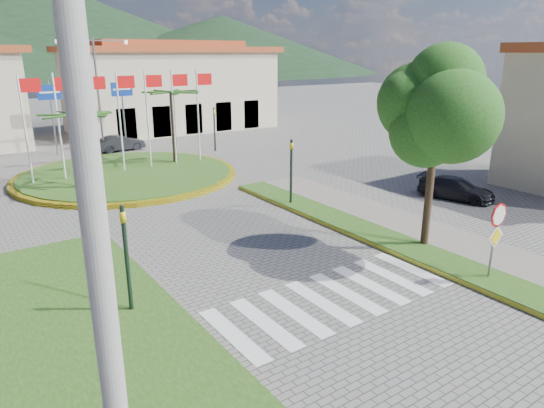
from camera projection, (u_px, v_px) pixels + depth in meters
ground at (445, 367)px, 11.33m from camera, size 160.00×160.00×0.00m
sidewalk_right at (507, 270)px, 16.14m from camera, size 4.00×28.00×0.15m
verge_right at (486, 279)px, 15.48m from camera, size 1.60×28.00×0.18m
median_left at (89, 334)px, 12.46m from camera, size 5.00×14.00×0.18m
crosswalk at (331, 298)px, 14.46m from camera, size 8.00×3.00×0.01m
roundabout_island at (128, 174)px, 28.51m from camera, size 12.70×12.70×6.00m
stop_sign at (496, 229)px, 15.00m from camera, size 0.80×0.11×2.65m
deciduous_tree at (438, 108)px, 16.69m from camera, size 3.60×3.60×6.80m
utility_pole at (100, 270)px, 5.89m from camera, size 0.32×0.32×9.00m
traffic_light_left at (126, 250)px, 13.01m from camera, size 0.15×0.18×3.20m
traffic_light_right at (291, 166)px, 22.60m from camera, size 0.15×0.18×3.20m
traffic_light_far at (214, 125)px, 35.47m from camera, size 0.18×0.15×3.20m
direction_sign_west at (51, 105)px, 33.44m from camera, size 1.60×0.14×5.20m
direction_sign_east at (123, 101)px, 36.16m from camera, size 1.60×0.14×5.20m
street_lamp_centre at (98, 90)px, 34.02m from camera, size 4.80×0.16×8.00m
building_right at (171, 87)px, 45.37m from camera, size 19.08×9.54×8.05m
hill_far_mid at (13, 23)px, 140.31m from camera, size 180.00×180.00×30.00m
hill_far_east at (223, 46)px, 152.49m from camera, size 120.00×120.00×18.00m
car_dark_a at (9, 140)px, 37.04m from camera, size 3.59×2.50×1.14m
car_dark_b at (120, 143)px, 35.90m from camera, size 3.62×1.49×1.16m
car_side_right at (456, 188)px, 24.17m from camera, size 2.54×3.99×1.08m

